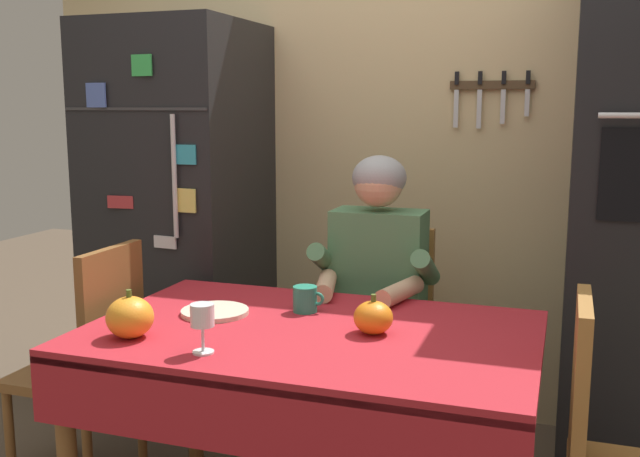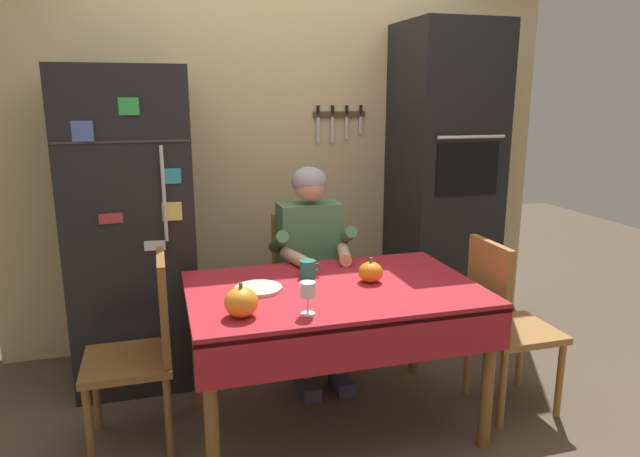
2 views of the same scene
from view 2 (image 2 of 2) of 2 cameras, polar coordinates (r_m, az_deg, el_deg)
The scene contains 14 objects.
ground_plane at distance 3.03m, azimuth 1.86°, elevation -19.78°, with size 10.00×10.00×0.00m, color brown.
back_wall_assembly at distance 3.87m, azimuth -3.49°, elevation 8.06°, with size 3.70×0.13×2.60m.
refrigerator at distance 3.46m, azimuth -18.31°, elevation 0.06°, with size 0.68×0.71×1.80m.
wall_oven at distance 3.92m, azimuth 12.18°, elevation 4.18°, with size 0.60×0.64×2.10m.
dining_table at distance 2.79m, azimuth 1.48°, elevation -7.58°, with size 1.40×0.90×0.74m.
chair_behind_person at distance 3.57m, azimuth -1.57°, elevation -5.32°, with size 0.40×0.40×0.93m.
seated_person at distance 3.33m, azimuth -0.78°, elevation -2.63°, with size 0.47×0.55×1.25m.
chair_left_side at distance 2.84m, azimuth -17.22°, elevation -10.97°, with size 0.40×0.40×0.93m.
chair_right_side at distance 3.16m, azimuth 17.85°, elevation -8.54°, with size 0.40×0.40×0.93m.
coffee_mug at distance 2.91m, azimuth -1.20°, elevation -4.06°, with size 0.11×0.08×0.09m.
wine_glass at distance 2.41m, azimuth -1.23°, elevation -6.31°, with size 0.07×0.07×0.14m.
pumpkin_large at distance 2.84m, azimuth 5.09°, elevation -4.36°, with size 0.12×0.12×0.12m.
pumpkin_medium at distance 2.42m, azimuth -7.89°, elevation -7.32°, with size 0.14×0.14×0.15m.
serving_tray at distance 2.75m, azimuth -6.19°, elevation -5.99°, with size 0.23×0.23×0.02m, color beige.
Camera 2 is at (-0.79, -2.41, 1.65)m, focal length 31.98 mm.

